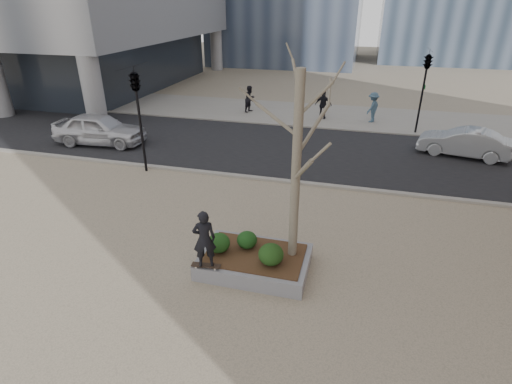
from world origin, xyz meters
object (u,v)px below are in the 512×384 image
(planter, at_px, (255,262))
(skateboarder, at_px, (204,239))
(police_car, at_px, (99,129))
(skateboard, at_px, (206,266))

(planter, xyz_separation_m, skateboarder, (-1.10, -0.88, 1.11))
(police_car, bearing_deg, skateboarder, -139.05)
(skateboarder, xyz_separation_m, police_car, (-9.47, 9.14, -0.52))
(skateboard, bearing_deg, planter, 32.48)
(planter, height_order, skateboarder, skateboarder)
(planter, distance_m, skateboard, 1.43)
(skateboard, distance_m, skateboarder, 0.85)
(skateboard, bearing_deg, police_car, 129.82)
(skateboard, xyz_separation_m, skateboarder, (0.00, 0.00, 0.85))
(planter, distance_m, police_car, 13.42)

